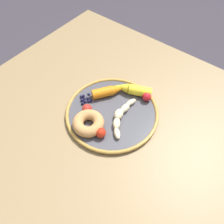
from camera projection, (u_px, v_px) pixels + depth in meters
name	position (u px, v px, depth m)	size (l,w,h in m)	color
ground_plane	(115.00, 188.00, 1.40)	(6.00, 6.00, 0.00)	#3B353E
dining_table	(117.00, 132.00, 0.89)	(1.12, 0.95, 0.71)	#8E734C
plate	(112.00, 112.00, 0.84)	(0.33, 0.33, 0.02)	#48484E
banana	(121.00, 116.00, 0.81)	(0.08, 0.18, 0.03)	#F8E3AF
carrot_orange	(109.00, 91.00, 0.87)	(0.10, 0.12, 0.04)	orange
carrot_yellow	(132.00, 89.00, 0.87)	(0.14, 0.09, 0.04)	yellow
donut	(88.00, 123.00, 0.78)	(0.11, 0.11, 0.04)	tan
blueberry_pile	(86.00, 99.00, 0.86)	(0.05, 0.05, 0.02)	#191638
tomato_near	(87.00, 109.00, 0.82)	(0.04, 0.04, 0.04)	red
tomato_mid	(102.00, 133.00, 0.76)	(0.03, 0.03, 0.03)	red
tomato_far	(147.00, 97.00, 0.85)	(0.03, 0.03, 0.03)	red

